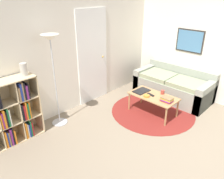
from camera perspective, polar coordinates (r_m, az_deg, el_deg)
ground_plane at (r=3.68m, az=19.42°, el=-18.56°), size 14.00×14.00×0.00m
wall_back at (r=4.62m, az=-10.04°, el=10.06°), size 7.69×0.11×2.60m
wall_right at (r=5.57m, az=19.62°, el=11.66°), size 0.08×5.71×2.60m
rug at (r=4.88m, az=10.56°, el=-5.60°), size 1.79×1.79×0.01m
bookshelf at (r=4.04m, az=-26.10°, el=-6.03°), size 1.08×0.34×1.13m
floor_lamp at (r=3.97m, az=-15.51°, el=9.34°), size 0.31×0.31×1.75m
couch at (r=5.53m, az=15.84°, el=0.91°), size 0.86×1.77×0.73m
coffee_table at (r=4.64m, az=10.72°, el=-2.04°), size 0.53×1.00×0.42m
laptop at (r=4.76m, az=7.71°, el=-0.36°), size 0.37×0.26×0.02m
bowl at (r=4.54m, az=9.02°, el=-1.66°), size 0.13×0.13×0.04m
book_stack_on_table at (r=4.42m, az=14.12°, el=-2.54°), size 0.17×0.23×0.09m
cup at (r=4.71m, az=13.08°, el=-0.67°), size 0.08×0.08×0.08m
remote at (r=4.63m, az=10.10°, el=-1.32°), size 0.08×0.18×0.02m
vase_on_shelf at (r=3.90m, az=-22.06°, el=4.92°), size 0.12×0.12×0.21m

